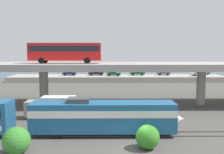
# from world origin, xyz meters

# --- Properties ---
(ground_plane) EXTENTS (260.00, 260.00, 0.00)m
(ground_plane) POSITION_xyz_m (0.00, 0.00, 0.00)
(ground_plane) COLOR #4C4944
(rail_strip_near) EXTENTS (110.00, 0.12, 0.12)m
(rail_strip_near) POSITION_xyz_m (0.00, 3.24, 0.06)
(rail_strip_near) COLOR #59544C
(rail_strip_near) RESTS_ON ground_plane
(rail_strip_far) EXTENTS (110.00, 0.12, 0.12)m
(rail_strip_far) POSITION_xyz_m (0.00, 4.76, 0.06)
(rail_strip_far) COLOR #59544C
(rail_strip_far) RESTS_ON ground_plane
(train_locomotive) EXTENTS (17.00, 3.04, 4.18)m
(train_locomotive) POSITION_xyz_m (-2.21, 4.00, 2.19)
(train_locomotive) COLOR #1E5984
(train_locomotive) RESTS_ON ground_plane
(highway_overpass) EXTENTS (96.00, 10.21, 7.21)m
(highway_overpass) POSITION_xyz_m (0.00, 20.00, 6.48)
(highway_overpass) COLOR #9E998E
(highway_overpass) RESTS_ON ground_plane
(transit_bus_on_overpass) EXTENTS (12.00, 2.68, 3.40)m
(transit_bus_on_overpass) POSITION_xyz_m (-9.70, 19.45, 9.27)
(transit_bus_on_overpass) COLOR red
(transit_bus_on_overpass) RESTS_ON highway_overpass
(service_truck_west) EXTENTS (6.80, 2.46, 3.04)m
(service_truck_west) POSITION_xyz_m (-10.21, 11.09, 1.64)
(service_truck_west) COLOR #9E998C
(service_truck_west) RESTS_ON ground_plane
(pier_parking_lot) EXTENTS (65.13, 10.16, 1.57)m
(pier_parking_lot) POSITION_xyz_m (0.00, 55.00, 0.78)
(pier_parking_lot) COLOR #9E998E
(pier_parking_lot) RESTS_ON ground_plane
(parked_car_0) EXTENTS (4.24, 1.99, 1.50)m
(parked_car_0) POSITION_xyz_m (-1.07, 54.17, 2.34)
(parked_car_0) COLOR #0C4C26
(parked_car_0) RESTS_ON pier_parking_lot
(parked_car_1) EXTENTS (4.58, 1.88, 1.50)m
(parked_car_1) POSITION_xyz_m (6.46, 56.36, 2.34)
(parked_car_1) COLOR #0C4C26
(parked_car_1) RESTS_ON pier_parking_lot
(parked_car_2) EXTENTS (4.69, 1.84, 1.50)m
(parked_car_2) POSITION_xyz_m (-6.41, 55.87, 2.34)
(parked_car_2) COLOR black
(parked_car_2) RESTS_ON pier_parking_lot
(parked_car_3) EXTENTS (4.52, 1.87, 1.50)m
(parked_car_3) POSITION_xyz_m (24.99, 53.65, 2.34)
(parked_car_3) COLOR #B7B7BC
(parked_car_3) RESTS_ON pier_parking_lot
(parked_car_4) EXTENTS (4.66, 1.84, 1.50)m
(parked_car_4) POSITION_xyz_m (27.38, 57.53, 2.34)
(parked_car_4) COLOR #515459
(parked_car_4) RESTS_ON pier_parking_lot
(parked_car_5) EXTENTS (4.12, 1.97, 1.50)m
(parked_car_5) POSITION_xyz_m (-14.77, 55.81, 2.34)
(parked_car_5) COLOR navy
(parked_car_5) RESTS_ON pier_parking_lot
(parked_car_6) EXTENTS (4.01, 1.85, 1.50)m
(parked_car_6) POSITION_xyz_m (14.71, 56.32, 2.34)
(parked_car_6) COLOR #515459
(parked_car_6) RESTS_ON pier_parking_lot
(harbor_water) EXTENTS (140.00, 36.00, 0.01)m
(harbor_water) POSITION_xyz_m (0.00, 78.00, 0.00)
(harbor_water) COLOR navy
(harbor_water) RESTS_ON ground_plane
(shrub_left) EXTENTS (2.52, 2.52, 2.52)m
(shrub_left) POSITION_xyz_m (-10.74, -1.33, 1.26)
(shrub_left) COLOR #36822E
(shrub_left) RESTS_ON ground_plane
(shrub_right) EXTENTS (2.31, 2.31, 2.31)m
(shrub_right) POSITION_xyz_m (1.35, -0.16, 1.16)
(shrub_right) COLOR #348327
(shrub_right) RESTS_ON ground_plane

